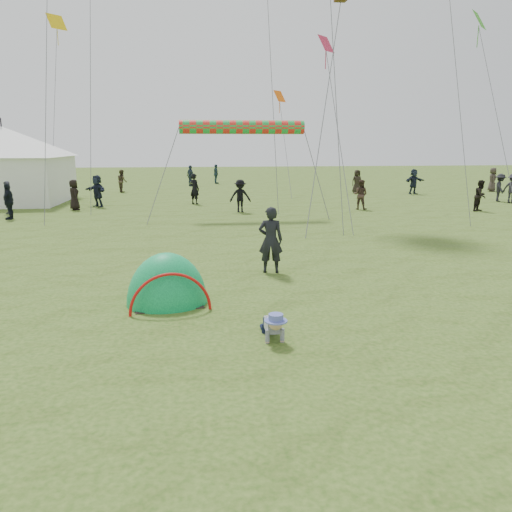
{
  "coord_description": "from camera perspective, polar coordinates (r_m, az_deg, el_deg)",
  "views": [
    {
      "loc": [
        -1.31,
        -8.54,
        3.48
      ],
      "look_at": [
        0.07,
        2.37,
        1.0
      ],
      "focal_mm": 35.0,
      "sensor_mm": 36.0,
      "label": 1
    }
  ],
  "objects": [
    {
      "name": "crowd_person_0",
      "position": [
        28.19,
        -26.53,
        5.98
      ],
      "size": [
        0.71,
        0.7,
        1.66
      ],
      "primitive_type": "imported",
      "rotation": [
        0.0,
        0.0,
        5.54
      ],
      "color": "#2D2D37",
      "rests_on": "ground"
    },
    {
      "name": "crowd_person_5",
      "position": [
        37.27,
        17.57,
        8.12
      ],
      "size": [
        1.71,
        1.02,
        1.76
      ],
      "primitive_type": "imported",
      "rotation": [
        0.0,
        0.0,
        0.33
      ],
      "color": "#192030",
      "rests_on": "ground"
    },
    {
      "name": "crowd_person_11",
      "position": [
        29.6,
        -17.69,
        7.1
      ],
      "size": [
        1.55,
        1.54,
        1.79
      ],
      "primitive_type": "imported",
      "rotation": [
        0.0,
        0.0,
        5.5
      ],
      "color": "#1B2132",
      "rests_on": "ground"
    },
    {
      "name": "crowd_person_6",
      "position": [
        29.79,
        -7.04,
        7.63
      ],
      "size": [
        0.77,
        0.75,
        1.79
      ],
      "primitive_type": "imported",
      "rotation": [
        0.0,
        0.0,
        2.41
      ],
      "color": "black",
      "rests_on": "ground"
    },
    {
      "name": "crowd_person_13",
      "position": [
        28.92,
        24.29,
        6.3
      ],
      "size": [
        1.0,
        0.96,
        1.63
      ],
      "primitive_type": "imported",
      "rotation": [
        0.0,
        0.0,
        0.61
      ],
      "color": "black",
      "rests_on": "ground"
    },
    {
      "name": "diamond_kite_1",
      "position": [
        39.25,
        -21.85,
        23.59
      ],
      "size": [
        1.27,
        1.27,
        1.03
      ],
      "primitive_type": "plane",
      "rotation": [
        1.05,
        0.0,
        0.79
      ],
      "color": "yellow"
    },
    {
      "name": "crowd_person_16",
      "position": [
        28.59,
        -20.07,
        6.58
      ],
      "size": [
        0.77,
        0.93,
        1.62
      ],
      "primitive_type": "imported",
      "rotation": [
        0.0,
        0.0,
        1.95
      ],
      "color": "black",
      "rests_on": "ground"
    },
    {
      "name": "event_marquee",
      "position": [
        33.73,
        -26.75,
        9.55
      ],
      "size": [
        7.09,
        7.09,
        4.81
      ],
      "primitive_type": null,
      "rotation": [
        0.0,
        0.0,
        -0.01
      ],
      "color": "white",
      "rests_on": "ground"
    },
    {
      "name": "rainbow_tube_kite",
      "position": [
        24.32,
        -1.59,
        14.51
      ],
      "size": [
        5.9,
        0.64,
        0.64
      ],
      "primitive_type": "cylinder",
      "rotation": [
        0.0,
        1.57,
        0.0
      ],
      "color": "red"
    },
    {
      "name": "crowd_person_14",
      "position": [
        42.6,
        -7.49,
        9.08
      ],
      "size": [
        0.88,
        1.09,
        1.74
      ],
      "primitive_type": "imported",
      "rotation": [
        0.0,
        0.0,
        2.11
      ],
      "color": "#2A3848",
      "rests_on": "ground"
    },
    {
      "name": "ground",
      "position": [
        9.32,
        1.39,
        -9.23
      ],
      "size": [
        140.0,
        140.0,
        0.0
      ],
      "primitive_type": "plane",
      "color": "#294B13"
    },
    {
      "name": "diamond_kite_0",
      "position": [
        24.67,
        8.02,
        22.88
      ],
      "size": [
        0.92,
        0.92,
        0.75
      ],
      "primitive_type": "plane",
      "rotation": [
        1.05,
        0.0,
        0.79
      ],
      "color": "#D0254C"
    },
    {
      "name": "crowd_person_8",
      "position": [
        45.14,
        -4.59,
        9.32
      ],
      "size": [
        0.62,
        1.06,
        1.7
      ],
      "primitive_type": "imported",
      "rotation": [
        0.0,
        0.0,
        1.78
      ],
      "color": "#27414B",
      "rests_on": "ground"
    },
    {
      "name": "popup_tent",
      "position": [
        11.35,
        -10.07,
        -5.34
      ],
      "size": [
        1.99,
        1.73,
        2.31
      ],
      "primitive_type": "ellipsoid",
      "rotation": [
        0.0,
        0.0,
        0.16
      ],
      "color": "#0C743B",
      "rests_on": "ground"
    },
    {
      "name": "diamond_kite_7",
      "position": [
        37.5,
        2.72,
        17.78
      ],
      "size": [
        0.99,
        0.99,
        0.81
      ],
      "primitive_type": "plane",
      "rotation": [
        1.05,
        0.0,
        0.79
      ],
      "color": "#F7600A"
    },
    {
      "name": "crowd_person_4",
      "position": [
        36.9,
        11.46,
        8.34
      ],
      "size": [
        0.89,
        0.66,
        1.67
      ],
      "primitive_type": "imported",
      "rotation": [
        0.0,
        0.0,
        0.17
      ],
      "color": "black",
      "rests_on": "ground"
    },
    {
      "name": "crowd_person_15",
      "position": [
        33.89,
        27.24,
        6.9
      ],
      "size": [
        1.16,
        1.29,
        1.74
      ],
      "primitive_type": "imported",
      "rotation": [
        0.0,
        0.0,
        2.16
      ],
      "color": "#23212B",
      "rests_on": "ground"
    },
    {
      "name": "crowd_person_3",
      "position": [
        25.97,
        -1.82,
        6.87
      ],
      "size": [
        1.09,
        0.64,
        1.68
      ],
      "primitive_type": "imported",
      "rotation": [
        0.0,
        0.0,
        0.01
      ],
      "color": "black",
      "rests_on": "ground"
    },
    {
      "name": "crowd_person_1",
      "position": [
        38.25,
        -15.05,
        8.29
      ],
      "size": [
        0.89,
        0.98,
        1.64
      ],
      "primitive_type": "imported",
      "rotation": [
        0.0,
        0.0,
        1.99
      ],
      "color": "#413527",
      "rests_on": "ground"
    },
    {
      "name": "standing_adult",
      "position": [
        13.63,
        1.68,
        1.85
      ],
      "size": [
        0.73,
        0.54,
        1.83
      ],
      "primitive_type": "imported",
      "rotation": [
        0.0,
        0.0,
        2.97
      ],
      "color": "black",
      "rests_on": "ground"
    },
    {
      "name": "diamond_kite_9",
      "position": [
        31.46,
        24.17,
        23.4
      ],
      "size": [
        1.16,
        1.16,
        0.95
      ],
      "primitive_type": "plane",
      "rotation": [
        1.05,
        0.0,
        0.79
      ],
      "color": "green"
    },
    {
      "name": "crowd_person_9",
      "position": [
        34.27,
        26.11,
        7.03
      ],
      "size": [
        0.97,
        1.25,
        1.7
      ],
      "primitive_type": "imported",
      "rotation": [
        0.0,
        0.0,
        1.22
      ],
      "color": "black",
      "rests_on": "ground"
    },
    {
      "name": "crowd_person_2",
      "position": [
        26.18,
        -26.4,
        5.6
      ],
      "size": [
        0.42,
        0.99,
        1.68
      ],
      "primitive_type": "imported",
      "rotation": [
        0.0,
        0.0,
        4.71
      ],
      "color": "black",
      "rests_on": "ground"
    },
    {
      "name": "crawling_toddler",
      "position": [
        9.1,
        2.0,
        -7.84
      ],
      "size": [
        0.56,
        0.77,
        0.57
      ],
      "primitive_type": null,
      "rotation": [
        0.0,
        0.0,
        0.04
      ],
      "color": "black",
      "rests_on": "ground"
    },
    {
      "name": "crowd_person_10",
      "position": [
        41.43,
        25.4,
        7.89
      ],
      "size": [
        0.82,
        1.0,
        1.76
      ],
      "primitive_type": "imported",
      "rotation": [
        0.0,
        0.0,
        1.22
      ],
      "color": "#362D28",
      "rests_on": "ground"
    },
    {
      "name": "crowd_person_7",
      "position": [
        27.66,
        11.86,
        6.88
      ],
      "size": [
        0.98,
        0.94,
        1.6
      ],
      "primitive_type": "imported",
      "rotation": [
        0.0,
        0.0,
        2.54
      ],
      "color": "#3C2B23",
      "rests_on": "ground"
    }
  ]
}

